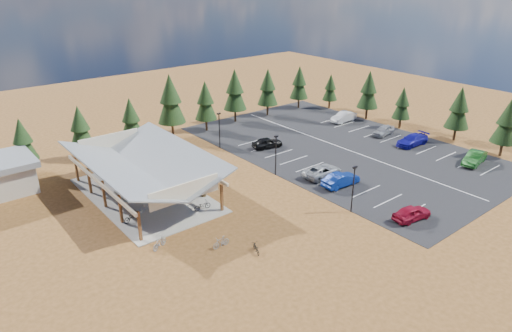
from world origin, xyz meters
name	(u,v)px	position (x,y,z in m)	size (l,w,h in m)	color
ground	(254,192)	(0.00, 0.00, 0.00)	(140.00, 140.00, 0.00)	#573817
asphalt_lot	(342,148)	(18.50, 3.00, 0.02)	(27.00, 44.00, 0.04)	black
concrete_pad	(146,195)	(-10.00, 7.00, 0.05)	(10.60, 18.60, 0.10)	gray
bike_pavilion	(142,164)	(-10.00, 7.00, 3.82)	(11.65, 19.40, 4.97)	#563018
lamp_post_0	(353,186)	(5.00, -10.00, 2.98)	(0.50, 0.25, 5.14)	black
lamp_post_1	(276,152)	(5.00, 2.00, 2.98)	(0.50, 0.25, 5.14)	black
lamp_post_2	(219,128)	(5.00, 14.00, 2.98)	(0.50, 0.25, 5.14)	black
trash_bin_0	(203,193)	(-5.14, 2.56, 0.45)	(0.60, 0.60, 0.90)	#3E2C16
trash_bin_1	(195,178)	(-3.74, 6.62, 0.45)	(0.60, 0.60, 0.90)	#3E2C16
pine_1	(23,140)	(-18.43, 22.06, 4.28)	(3.01, 3.01, 7.02)	#382314
pine_2	(80,127)	(-11.50, 21.76, 4.53)	(3.19, 3.19, 7.43)	#382314
pine_3	(131,118)	(-4.72, 21.21, 4.51)	(3.18, 3.18, 7.40)	#382314
pine_4	(170,99)	(2.16, 22.32, 5.85)	(4.11, 4.11, 9.57)	#382314
pine_5	(205,101)	(7.76, 21.65, 4.83)	(3.39, 3.39, 7.91)	#382314
pine_6	(235,90)	(14.06, 22.56, 5.38)	(3.78, 3.78, 8.80)	#382314
pine_7	(268,87)	(20.59, 21.98, 4.96)	(3.49, 3.49, 8.13)	#382314
pine_8	(299,82)	(28.00, 21.94, 4.70)	(3.30, 3.30, 7.69)	#382314
pine_9	(507,121)	(33.03, -12.38, 4.87)	(3.43, 3.43, 7.98)	#382314
pine_10	(459,108)	(33.97, -5.14, 4.92)	(3.46, 3.46, 8.06)	#382314
pine_11	(402,103)	(32.63, 3.40, 4.04)	(2.84, 2.84, 6.62)	#382314
pine_12	(369,90)	(32.37, 9.90, 4.98)	(3.50, 3.50, 8.15)	#382314
pine_13	(330,87)	(32.38, 18.38, 3.80)	(2.68, 2.68, 6.24)	#382314
bike_0	(132,216)	(-13.69, 2.39, 0.60)	(0.67, 1.91, 1.00)	black
bike_1	(147,207)	(-11.69, 3.23, 0.60)	(0.47, 1.65, 0.99)	#9C9FA5
bike_2	(120,184)	(-11.53, 10.38, 0.54)	(0.58, 1.67, 0.88)	#2928A0
bike_3	(115,181)	(-11.60, 11.57, 0.62)	(0.48, 1.72, 1.03)	maroon
bike_4	(202,205)	(-6.95, -0.03, 0.59)	(0.65, 1.87, 0.98)	black
bike_5	(186,194)	(-6.82, 3.38, 0.57)	(0.44, 1.57, 0.95)	gray
bike_6	(157,180)	(-7.63, 8.64, 0.59)	(0.65, 1.87, 0.98)	#254AA0
bike_7	(137,165)	(-7.46, 14.55, 0.55)	(0.42, 1.50, 0.90)	maroon
bike_9	(159,243)	(-13.81, -3.59, 0.56)	(0.52, 1.85, 1.11)	gray
bike_12	(256,248)	(-7.41, -9.59, 0.42)	(0.55, 1.59, 0.83)	black
bike_13	(221,242)	(-9.38, -6.95, 0.53)	(0.50, 1.76, 1.06)	gray
bike_15	(218,169)	(-0.28, 6.82, 0.54)	(0.51, 1.81, 1.09)	maroon
bike_16	(196,180)	(-4.00, 5.98, 0.46)	(0.62, 1.77, 0.93)	black
car_0	(412,213)	(8.45, -14.90, 0.78)	(1.74, 4.33, 1.47)	maroon
car_1	(341,180)	(8.82, -5.17, 0.84)	(1.69, 4.84, 1.60)	navy
car_2	(322,171)	(9.06, -1.96, 0.76)	(2.40, 5.21, 1.45)	#9A9EA1
car_4	(267,143)	(10.23, 9.77, 0.79)	(1.77, 4.39, 1.50)	black
car_5	(474,158)	(27.39, -11.60, 0.87)	(1.75, 5.03, 1.66)	#134814
car_7	(412,140)	(27.13, -2.55, 0.82)	(2.19, 5.39, 1.57)	#14118B
car_8	(383,130)	(27.53, 2.78, 0.78)	(1.74, 4.32, 1.47)	gray
car_9	(344,117)	(27.98, 11.09, 0.86)	(1.73, 4.97, 1.64)	beige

